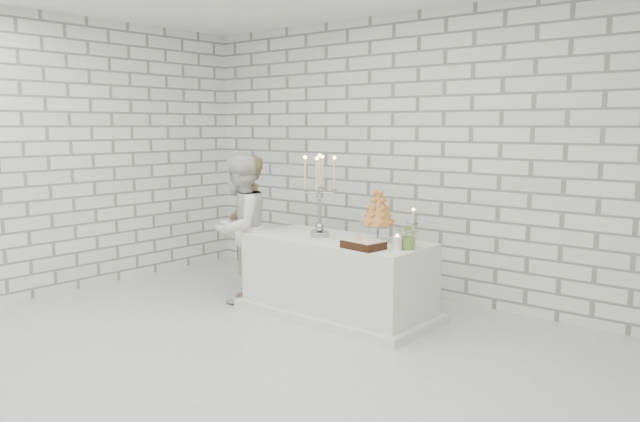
{
  "coord_description": "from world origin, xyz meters",
  "views": [
    {
      "loc": [
        3.48,
        -3.29,
        1.82
      ],
      "look_at": [
        -0.13,
        1.06,
        1.05
      ],
      "focal_mm": 35.32,
      "sensor_mm": 36.0,
      "label": 1
    }
  ],
  "objects_px": {
    "cake_table": "(337,277)",
    "groom": "(247,226)",
    "candelabra": "(320,195)",
    "bride": "(240,228)",
    "croquembouche": "(378,214)"
  },
  "relations": [
    {
      "from": "cake_table",
      "to": "groom",
      "type": "distance_m",
      "value": 1.26
    },
    {
      "from": "groom",
      "to": "candelabra",
      "type": "relative_size",
      "value": 1.88
    },
    {
      "from": "groom",
      "to": "candelabra",
      "type": "height_order",
      "value": "candelabra"
    },
    {
      "from": "bride",
      "to": "candelabra",
      "type": "distance_m",
      "value": 1.0
    },
    {
      "from": "bride",
      "to": "candelabra",
      "type": "height_order",
      "value": "candelabra"
    },
    {
      "from": "groom",
      "to": "bride",
      "type": "xyz_separation_m",
      "value": [
        0.11,
        -0.21,
        0.01
      ]
    },
    {
      "from": "groom",
      "to": "croquembouche",
      "type": "bearing_deg",
      "value": 57.87
    },
    {
      "from": "candelabra",
      "to": "croquembouche",
      "type": "xyz_separation_m",
      "value": [
        0.59,
        0.14,
        -0.15
      ]
    },
    {
      "from": "croquembouche",
      "to": "groom",
      "type": "bearing_deg",
      "value": -174.42
    },
    {
      "from": "groom",
      "to": "bride",
      "type": "relative_size",
      "value": 0.99
    },
    {
      "from": "groom",
      "to": "croquembouche",
      "type": "relative_size",
      "value": 2.97
    },
    {
      "from": "candelabra",
      "to": "croquembouche",
      "type": "bearing_deg",
      "value": 13.41
    },
    {
      "from": "groom",
      "to": "candelabra",
      "type": "distance_m",
      "value": 1.07
    },
    {
      "from": "cake_table",
      "to": "groom",
      "type": "xyz_separation_m",
      "value": [
        -1.2,
        -0.04,
        0.38
      ]
    },
    {
      "from": "cake_table",
      "to": "groom",
      "type": "relative_size",
      "value": 1.19
    }
  ]
}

